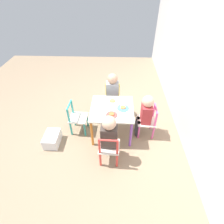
{
  "coord_description": "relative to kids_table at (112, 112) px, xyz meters",
  "views": [
    {
      "loc": [
        1.93,
        0.07,
        2.0
      ],
      "look_at": [
        0.0,
        0.0,
        0.4
      ],
      "focal_mm": 28.0,
      "sensor_mm": 36.0,
      "label": 1
    }
  ],
  "objects": [
    {
      "name": "kids_table",
      "position": [
        0.0,
        0.0,
        0.0
      ],
      "size": [
        0.6,
        0.6,
        0.47
      ],
      "color": "silver",
      "rests_on": "ground_plane"
    },
    {
      "name": "child_left",
      "position": [
        -0.47,
        -0.01,
        0.04
      ],
      "size": [
        0.22,
        0.2,
        0.75
      ],
      "rotation": [
        0.0,
        0.0,
        -4.69
      ],
      "color": "#4C608E",
      "rests_on": "ground_plane"
    },
    {
      "name": "ground_plane",
      "position": [
        0.0,
        0.0,
        -0.41
      ],
      "size": [
        6.0,
        6.0,
        0.0
      ],
      "primitive_type": "plane",
      "color": "#8C755B"
    },
    {
      "name": "storage_bin",
      "position": [
        0.26,
        -0.86,
        -0.32
      ],
      "size": [
        0.3,
        0.2,
        0.16
      ],
      "color": "silver",
      "rests_on": "ground_plane"
    },
    {
      "name": "house_wall",
      "position": [
        0.0,
        1.07,
        0.89
      ],
      "size": [
        6.0,
        0.06,
        2.6
      ],
      "color": "silver",
      "rests_on": "ground_plane"
    },
    {
      "name": "plate_right",
      "position": [
        0.15,
        0.0,
        0.08
      ],
      "size": [
        0.16,
        0.16,
        0.03
      ],
      "color": "#E54C47",
      "rests_on": "kids_table"
    },
    {
      "name": "child_right",
      "position": [
        0.47,
        -0.02,
        0.03
      ],
      "size": [
        0.22,
        0.2,
        0.73
      ],
      "rotation": [
        0.0,
        0.0,
        -1.6
      ],
      "color": "#4C608E",
      "rests_on": "ground_plane"
    },
    {
      "name": "chair_red",
      "position": [
        0.53,
        -0.02,
        -0.16
      ],
      "size": [
        0.27,
        0.27,
        0.5
      ],
      "rotation": [
        0.0,
        0.0,
        -1.6
      ],
      "color": "silver",
      "rests_on": "ground_plane"
    },
    {
      "name": "chair_teal",
      "position": [
        -0.02,
        -0.53,
        -0.16
      ],
      "size": [
        0.27,
        0.27,
        0.5
      ],
      "rotation": [
        0.0,
        0.0,
        -3.18
      ],
      "color": "silver",
      "rests_on": "ground_plane"
    },
    {
      "name": "chair_yellow",
      "position": [
        -0.53,
        -0.01,
        -0.16
      ],
      "size": [
        0.27,
        0.27,
        0.5
      ],
      "rotation": [
        0.0,
        0.0,
        -4.69
      ],
      "color": "silver",
      "rests_on": "ground_plane"
    },
    {
      "name": "plate_left",
      "position": [
        -0.15,
        0.0,
        0.08
      ],
      "size": [
        0.18,
        0.18,
        0.03
      ],
      "color": "white",
      "rests_on": "kids_table"
    },
    {
      "name": "plate_back",
      "position": [
        0.0,
        0.15,
        0.08
      ],
      "size": [
        0.17,
        0.17,
        0.03
      ],
      "color": "#4C9EE0",
      "rests_on": "kids_table"
    },
    {
      "name": "chair_pink",
      "position": [
        0.01,
        0.53,
        -0.16
      ],
      "size": [
        0.26,
        0.26,
        0.5
      ],
      "rotation": [
        0.0,
        0.0,
        -0.02
      ],
      "color": "silver",
      "rests_on": "ground_plane"
    },
    {
      "name": "child_back",
      "position": [
        0.01,
        0.47,
        0.01
      ],
      "size": [
        0.2,
        0.22,
        0.7
      ],
      "rotation": [
        0.0,
        0.0,
        -0.02
      ],
      "color": "#38383D",
      "rests_on": "ground_plane"
    }
  ]
}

